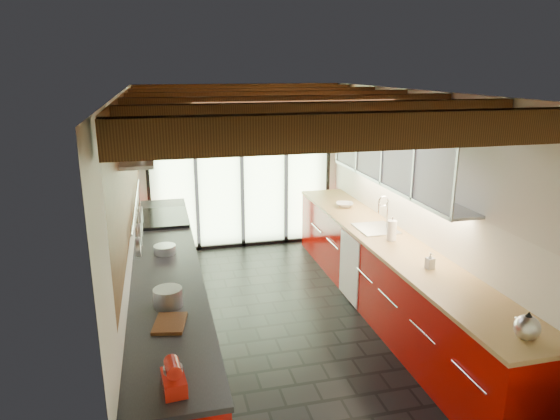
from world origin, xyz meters
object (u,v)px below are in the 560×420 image
at_px(stand_mixer, 173,377).
at_px(soap_bottle, 430,261).
at_px(bowl, 345,205).
at_px(paper_towel, 392,231).
at_px(kettle, 527,326).

distance_m(stand_mixer, soap_bottle, 2.88).
xyz_separation_m(stand_mixer, bowl, (2.54, 3.70, -0.06)).
bearing_deg(bowl, soap_bottle, -90.00).
distance_m(stand_mixer, paper_towel, 3.37).
relative_size(stand_mixer, soap_bottle, 1.52).
distance_m(paper_towel, bowl, 1.49).
bearing_deg(stand_mixer, paper_towel, 41.04).
bearing_deg(bowl, paper_towel, -90.00).
xyz_separation_m(paper_towel, bowl, (0.00, 1.49, -0.09)).
bearing_deg(kettle, paper_towel, 90.00).
height_order(stand_mixer, kettle, kettle).
relative_size(stand_mixer, paper_towel, 0.88).
height_order(kettle, bowl, kettle).
xyz_separation_m(kettle, paper_towel, (-0.00, 2.21, 0.02)).
relative_size(kettle, soap_bottle, 1.58).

